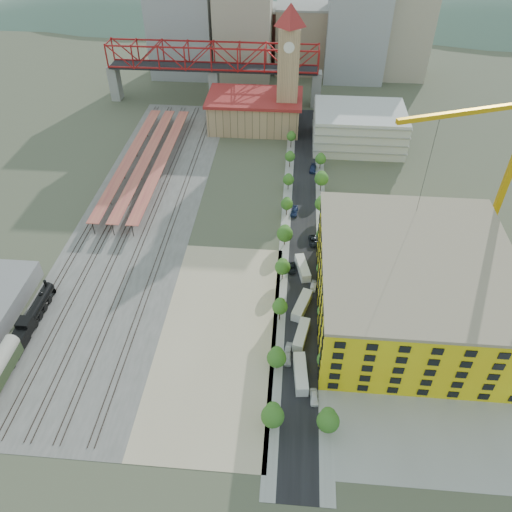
# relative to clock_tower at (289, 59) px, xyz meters

# --- Properties ---
(ground) EXTENTS (400.00, 400.00, 0.00)m
(ground) POSITION_rel_clock_tower_xyz_m (-8.00, -79.99, -28.70)
(ground) COLOR #474C38
(ground) RESTS_ON ground
(ballast_strip) EXTENTS (36.00, 165.00, 0.06)m
(ballast_strip) POSITION_rel_clock_tower_xyz_m (-44.00, -62.49, -28.67)
(ballast_strip) COLOR #605E59
(ballast_strip) RESTS_ON ground
(dirt_lot) EXTENTS (28.00, 67.00, 0.06)m
(dirt_lot) POSITION_rel_clock_tower_xyz_m (-12.00, -111.49, -28.67)
(dirt_lot) COLOR tan
(dirt_lot) RESTS_ON ground
(street_asphalt) EXTENTS (12.00, 170.00, 0.06)m
(street_asphalt) POSITION_rel_clock_tower_xyz_m (8.00, -64.99, -28.67)
(street_asphalt) COLOR black
(street_asphalt) RESTS_ON ground
(sidewalk_west) EXTENTS (3.00, 170.00, 0.04)m
(sidewalk_west) POSITION_rel_clock_tower_xyz_m (2.50, -64.99, -28.68)
(sidewalk_west) COLOR gray
(sidewalk_west) RESTS_ON ground
(sidewalk_east) EXTENTS (3.00, 170.00, 0.04)m
(sidewalk_east) POSITION_rel_clock_tower_xyz_m (13.50, -64.99, -28.68)
(sidewalk_east) COLOR gray
(sidewalk_east) RESTS_ON ground
(construction_pad) EXTENTS (50.00, 90.00, 0.06)m
(construction_pad) POSITION_rel_clock_tower_xyz_m (37.00, -99.99, -28.67)
(construction_pad) COLOR gray
(construction_pad) RESTS_ON ground
(rail_tracks) EXTENTS (26.56, 160.00, 0.18)m
(rail_tracks) POSITION_rel_clock_tower_xyz_m (-45.80, -62.49, -28.55)
(rail_tracks) COLOR #382B23
(rail_tracks) RESTS_ON ground
(platform_canopies) EXTENTS (16.00, 80.00, 4.12)m
(platform_canopies) POSITION_rel_clock_tower_xyz_m (-49.00, -34.99, -24.70)
(platform_canopies) COLOR #D27350
(platform_canopies) RESTS_ON ground
(station_hall) EXTENTS (38.00, 24.00, 13.10)m
(station_hall) POSITION_rel_clock_tower_xyz_m (-13.00, 2.01, -22.03)
(station_hall) COLOR tan
(station_hall) RESTS_ON ground
(clock_tower) EXTENTS (12.00, 12.00, 52.00)m
(clock_tower) POSITION_rel_clock_tower_xyz_m (0.00, 0.00, 0.00)
(clock_tower) COLOR tan
(clock_tower) RESTS_ON ground
(parking_garage) EXTENTS (34.00, 26.00, 14.00)m
(parking_garage) POSITION_rel_clock_tower_xyz_m (28.00, -9.99, -21.70)
(parking_garage) COLOR silver
(parking_garage) RESTS_ON ground
(truss_bridge) EXTENTS (94.00, 9.60, 25.60)m
(truss_bridge) POSITION_rel_clock_tower_xyz_m (-33.00, 25.01, -9.83)
(truss_bridge) COLOR gray
(truss_bridge) RESTS_ON ground
(construction_building) EXTENTS (44.60, 50.60, 18.80)m
(construction_building) POSITION_rel_clock_tower_xyz_m (34.00, -99.99, -19.29)
(construction_building) COLOR yellow
(construction_building) RESTS_ON ground
(street_trees) EXTENTS (15.40, 124.40, 8.00)m
(street_trees) POSITION_rel_clock_tower_xyz_m (8.00, -74.99, -28.70)
(street_trees) COLOR #316F21
(street_trees) RESTS_ON ground
(skyline) EXTENTS (133.00, 46.00, 60.00)m
(skyline) POSITION_rel_clock_tower_xyz_m (-0.53, 62.32, -5.89)
(skyline) COLOR #9EA0A3
(skyline) RESTS_ON ground
(distant_hills) EXTENTS (647.00, 264.00, 227.00)m
(distant_hills) POSITION_rel_clock_tower_xyz_m (37.28, 180.01, -108.23)
(distant_hills) COLOR #4C6B59
(distant_hills) RESTS_ON ground
(locomotive) EXTENTS (3.14, 24.19, 6.05)m
(locomotive) POSITION_rel_clock_tower_xyz_m (-58.00, -111.13, -26.44)
(locomotive) COLOR black
(locomotive) RESTS_ON ground
(tower_crane) EXTENTS (46.43, 19.31, 52.42)m
(tower_crane) POSITION_rel_clock_tower_xyz_m (56.58, -73.92, 3.65)
(tower_crane) COLOR gold
(tower_crane) RESTS_ON ground
(site_trailer_a) EXTENTS (3.63, 10.36, 2.78)m
(site_trailer_a) POSITION_rel_clock_tower_xyz_m (8.00, -122.06, -27.31)
(site_trailer_a) COLOR silver
(site_trailer_a) RESTS_ON ground
(site_trailer_b) EXTENTS (4.25, 9.61, 2.55)m
(site_trailer_b) POSITION_rel_clock_tower_xyz_m (8.00, -110.64, -27.42)
(site_trailer_b) COLOR silver
(site_trailer_b) RESTS_ON ground
(site_trailer_c) EXTENTS (5.43, 10.19, 2.70)m
(site_trailer_c) POSITION_rel_clock_tower_xyz_m (8.00, -100.87, -27.35)
(site_trailer_c) COLOR silver
(site_trailer_c) RESTS_ON ground
(site_trailer_d) EXTENTS (4.64, 9.81, 2.60)m
(site_trailer_d) POSITION_rel_clock_tower_xyz_m (8.00, -86.53, -27.40)
(site_trailer_d) COLOR silver
(site_trailer_d) RESTS_ON ground
(car_0) EXTENTS (1.85, 4.14, 1.38)m
(car_0) POSITION_rel_clock_tower_xyz_m (5.00, -117.60, -28.01)
(car_0) COLOR silver
(car_0) RESTS_ON ground
(car_1) EXTENTS (1.99, 4.12, 1.30)m
(car_1) POSITION_rel_clock_tower_xyz_m (5.00, -114.80, -28.05)
(car_1) COLOR #A2A1A7
(car_1) RESTS_ON ground
(car_2) EXTENTS (2.38, 4.78, 1.30)m
(car_2) POSITION_rel_clock_tower_xyz_m (5.00, -86.11, -28.05)
(car_2) COLOR black
(car_2) RESTS_ON ground
(car_3) EXTENTS (2.52, 5.29, 1.49)m
(car_3) POSITION_rel_clock_tower_xyz_m (5.00, -59.02, -27.95)
(car_3) COLOR navy
(car_3) RESTS_ON ground
(car_4) EXTENTS (2.03, 4.42, 1.47)m
(car_4) POSITION_rel_clock_tower_xyz_m (11.00, -127.42, -27.96)
(car_4) COLOR white
(car_4) RESTS_ON ground
(car_5) EXTENTS (2.01, 4.38, 1.39)m
(car_5) POSITION_rel_clock_tower_xyz_m (11.00, -92.85, -28.00)
(car_5) COLOR #ABACB1
(car_5) RESTS_ON ground
(car_6) EXTENTS (2.96, 5.53, 1.48)m
(car_6) POSITION_rel_clock_tower_xyz_m (11.00, -73.61, -27.96)
(car_6) COLOR black
(car_6) RESTS_ON ground
(car_7) EXTENTS (2.73, 5.70, 1.60)m
(car_7) POSITION_rel_clock_tower_xyz_m (11.00, -31.82, -27.90)
(car_7) COLOR #1A264E
(car_7) RESTS_ON ground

